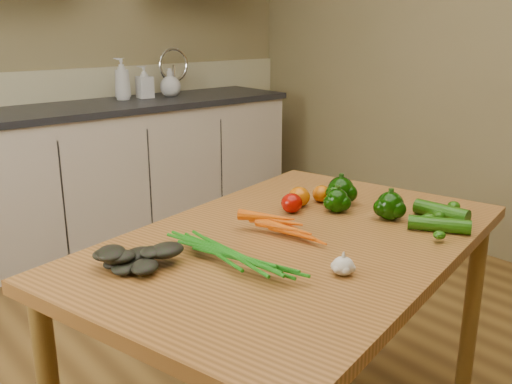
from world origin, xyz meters
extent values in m
cube|color=#908056|center=(0.00, 2.51, 1.30)|extent=(4.00, 0.02, 2.60)
cube|color=beige|center=(0.00, 2.48, 0.55)|extent=(3.98, 0.03, 1.10)
cube|color=#BAAB9B|center=(0.20, 2.19, 0.43)|extent=(2.80, 0.60, 0.86)
cube|color=#242529|center=(0.20, 2.19, 0.88)|extent=(2.84, 0.64, 0.04)
cube|color=#99999E|center=(0.98, 2.19, 0.84)|extent=(0.55, 0.42, 0.10)
cylinder|color=silver|center=(0.98, 2.37, 1.02)|extent=(0.02, 0.02, 0.24)
cube|color=#A4672F|center=(-0.07, 0.00, 0.74)|extent=(1.59, 1.23, 0.04)
cylinder|color=brown|center=(0.65, -0.22, 0.36)|extent=(0.06, 0.06, 0.72)
cylinder|color=brown|center=(0.46, 0.54, 0.36)|extent=(0.06, 0.06, 0.72)
imported|color=silver|center=(0.53, 2.28, 1.04)|extent=(0.15, 0.15, 0.27)
imported|color=silver|center=(0.69, 2.27, 1.01)|extent=(0.11, 0.10, 0.21)
imported|color=silver|center=(0.88, 2.25, 0.99)|extent=(0.15, 0.15, 0.19)
ellipsoid|color=silver|center=(-0.16, -0.28, 0.78)|extent=(0.06, 0.06, 0.05)
sphere|color=black|center=(0.21, 0.08, 0.80)|extent=(0.08, 0.08, 0.08)
sphere|color=black|center=(0.29, 0.14, 0.81)|extent=(0.10, 0.10, 0.10)
sphere|color=black|center=(0.29, -0.08, 0.80)|extent=(0.09, 0.09, 0.09)
ellipsoid|color=#940A02|center=(0.09, 0.18, 0.79)|extent=(0.08, 0.08, 0.07)
ellipsoid|color=#C45804|center=(0.16, 0.21, 0.79)|extent=(0.08, 0.08, 0.07)
ellipsoid|color=#C45804|center=(0.26, 0.20, 0.79)|extent=(0.07, 0.07, 0.06)
cylinder|color=#164607|center=(0.43, -0.19, 0.78)|extent=(0.07, 0.19, 0.05)
cylinder|color=#164607|center=(0.32, -0.26, 0.78)|extent=(0.14, 0.19, 0.05)
camera|label=1|loc=(-1.22, -1.19, 1.40)|focal=40.00mm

